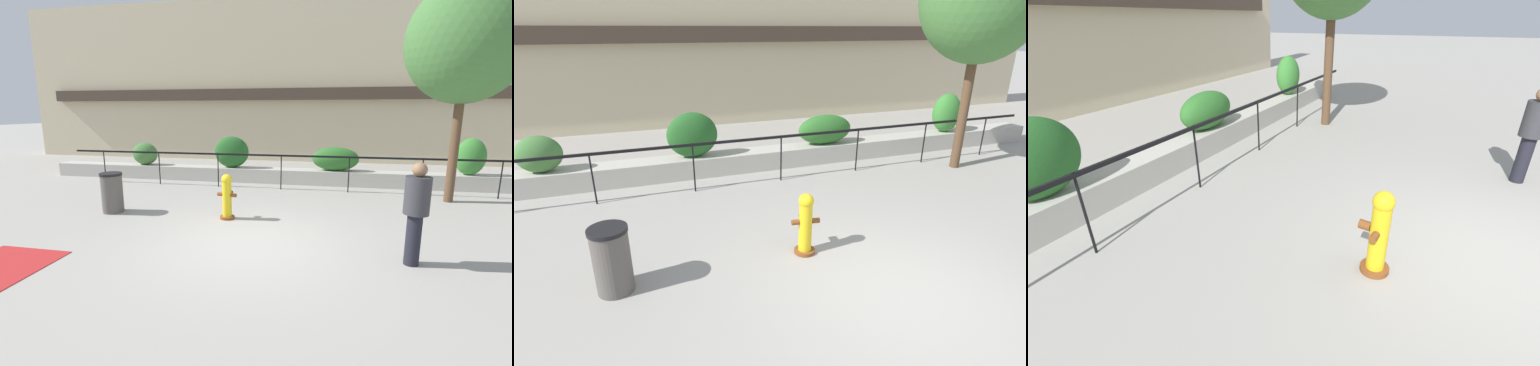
% 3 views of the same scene
% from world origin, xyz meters
% --- Properties ---
extents(ground_plane, '(120.00, 120.00, 0.00)m').
position_xyz_m(ground_plane, '(0.00, 0.00, 0.00)').
color(ground_plane, '#9E9991').
extents(building_facade, '(30.00, 1.36, 8.00)m').
position_xyz_m(building_facade, '(0.00, 11.98, 3.99)').
color(building_facade, beige).
rests_on(building_facade, ground).
extents(planter_wall_low, '(18.00, 0.70, 0.50)m').
position_xyz_m(planter_wall_low, '(0.00, 6.00, 0.25)').
color(planter_wall_low, '#B7B2A8').
rests_on(planter_wall_low, ground).
extents(fence_railing_segment, '(15.00, 0.05, 1.15)m').
position_xyz_m(fence_railing_segment, '(-0.00, 4.90, 1.02)').
color(fence_railing_segment, black).
rests_on(fence_railing_segment, ground).
extents(hedge_bush_0, '(0.99, 0.64, 0.85)m').
position_xyz_m(hedge_bush_0, '(-5.41, 6.00, 0.92)').
color(hedge_bush_0, '#427538').
rests_on(hedge_bush_0, planter_wall_low).
extents(hedge_bush_1, '(1.27, 0.63, 1.13)m').
position_xyz_m(hedge_bush_1, '(-1.96, 6.00, 1.07)').
color(hedge_bush_1, '#235B23').
rests_on(hedge_bush_1, planter_wall_low).
extents(hedge_bush_2, '(1.58, 0.67, 0.82)m').
position_xyz_m(hedge_bush_2, '(1.75, 6.00, 0.91)').
color(hedge_bush_2, '#2D6B28').
rests_on(hedge_bush_2, planter_wall_low).
extents(hedge_bush_3, '(0.92, 0.70, 1.19)m').
position_xyz_m(hedge_bush_3, '(5.98, 6.00, 1.10)').
color(hedge_bush_3, '#387F33').
rests_on(hedge_bush_3, planter_wall_low).
extents(fire_hydrant, '(0.48, 0.46, 1.08)m').
position_xyz_m(fire_hydrant, '(-0.87, 1.54, 0.55)').
color(fire_hydrant, brown).
rests_on(fire_hydrant, ground).
extents(trash_bin, '(0.55, 0.55, 1.01)m').
position_xyz_m(trash_bin, '(-3.88, 1.50, 0.51)').
color(trash_bin, '#56514C').
rests_on(trash_bin, ground).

